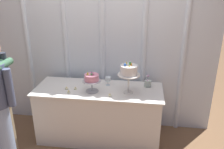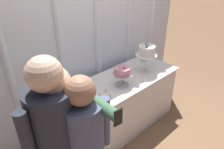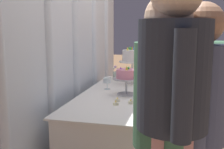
{
  "view_description": "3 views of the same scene",
  "coord_description": "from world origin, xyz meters",
  "px_view_note": "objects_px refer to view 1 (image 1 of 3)",
  "views": [
    {
      "loc": [
        0.58,
        -2.75,
        2.14
      ],
      "look_at": [
        0.18,
        0.14,
        1.0
      ],
      "focal_mm": 37.39,
      "sensor_mm": 36.0,
      "label": 1
    },
    {
      "loc": [
        -1.69,
        -1.54,
        2.19
      ],
      "look_at": [
        -0.06,
        0.19,
        0.86
      ],
      "focal_mm": 33.78,
      "sensor_mm": 36.0,
      "label": 2
    },
    {
      "loc": [
        -2.47,
        -0.44,
        1.4
      ],
      "look_at": [
        0.05,
        0.17,
        0.96
      ],
      "focal_mm": 43.0,
      "sensor_mm": 36.0,
      "label": 3
    }
  ],
  "objects_px": {
    "cake_display_nearleft": "(92,79)",
    "tealight_near_left": "(69,92)",
    "cake_display_nearright": "(129,71)",
    "flower_vase": "(148,83)",
    "tealight_far_right": "(110,95)",
    "tealight_far_left": "(67,88)",
    "cake_table": "(99,114)",
    "tealight_near_right": "(75,89)",
    "wine_glass": "(108,79)"
  },
  "relations": [
    {
      "from": "tealight_far_left",
      "to": "tealight_near_left",
      "type": "bearing_deg",
      "value": -60.05
    },
    {
      "from": "cake_display_nearright",
      "to": "wine_glass",
      "type": "distance_m",
      "value": 0.42
    },
    {
      "from": "cake_display_nearleft",
      "to": "tealight_near_left",
      "type": "xyz_separation_m",
      "value": [
        -0.29,
        -0.09,
        -0.16
      ]
    },
    {
      "from": "cake_display_nearleft",
      "to": "cake_display_nearright",
      "type": "xyz_separation_m",
      "value": [
        0.48,
        0.02,
        0.13
      ]
    },
    {
      "from": "cake_table",
      "to": "tealight_far_right",
      "type": "height_order",
      "value": "tealight_far_right"
    },
    {
      "from": "wine_glass",
      "to": "tealight_far_left",
      "type": "xyz_separation_m",
      "value": [
        -0.54,
        -0.21,
        -0.08
      ]
    },
    {
      "from": "flower_vase",
      "to": "tealight_near_left",
      "type": "bearing_deg",
      "value": -161.33
    },
    {
      "from": "cake_display_nearright",
      "to": "tealight_near_left",
      "type": "distance_m",
      "value": 0.84
    },
    {
      "from": "tealight_far_left",
      "to": "tealight_near_right",
      "type": "xyz_separation_m",
      "value": [
        0.12,
        0.01,
        -0.0
      ]
    },
    {
      "from": "wine_glass",
      "to": "tealight_far_right",
      "type": "relative_size",
      "value": 2.96
    },
    {
      "from": "tealight_near_left",
      "to": "tealight_near_right",
      "type": "xyz_separation_m",
      "value": [
        0.05,
        0.13,
        -0.0
      ]
    },
    {
      "from": "tealight_near_left",
      "to": "cake_display_nearleft",
      "type": "bearing_deg",
      "value": 17.57
    },
    {
      "from": "tealight_near_left",
      "to": "cake_display_nearright",
      "type": "bearing_deg",
      "value": 8.6
    },
    {
      "from": "tealight_far_left",
      "to": "tealight_near_left",
      "type": "xyz_separation_m",
      "value": [
        0.06,
        -0.11,
        0.0
      ]
    },
    {
      "from": "tealight_far_right",
      "to": "flower_vase",
      "type": "bearing_deg",
      "value": 37.41
    },
    {
      "from": "cake_table",
      "to": "flower_vase",
      "type": "height_order",
      "value": "flower_vase"
    },
    {
      "from": "cake_display_nearleft",
      "to": "tealight_near_right",
      "type": "height_order",
      "value": "cake_display_nearleft"
    },
    {
      "from": "tealight_near_left",
      "to": "tealight_far_right",
      "type": "relative_size",
      "value": 1.0
    },
    {
      "from": "tealight_far_left",
      "to": "cake_table",
      "type": "bearing_deg",
      "value": 9.89
    },
    {
      "from": "tealight_far_left",
      "to": "cake_display_nearright",
      "type": "bearing_deg",
      "value": 0.31
    },
    {
      "from": "tealight_near_left",
      "to": "tealight_near_right",
      "type": "height_order",
      "value": "tealight_near_left"
    },
    {
      "from": "cake_display_nearleft",
      "to": "cake_table",
      "type": "bearing_deg",
      "value": 53.98
    },
    {
      "from": "tealight_near_right",
      "to": "tealight_far_right",
      "type": "height_order",
      "value": "tealight_far_right"
    },
    {
      "from": "flower_vase",
      "to": "tealight_far_right",
      "type": "bearing_deg",
      "value": -142.59
    },
    {
      "from": "cake_display_nearright",
      "to": "wine_glass",
      "type": "xyz_separation_m",
      "value": [
        -0.3,
        0.21,
        -0.21
      ]
    },
    {
      "from": "flower_vase",
      "to": "tealight_far_left",
      "type": "xyz_separation_m",
      "value": [
        -1.09,
        -0.24,
        -0.04
      ]
    },
    {
      "from": "cake_display_nearleft",
      "to": "wine_glass",
      "type": "height_order",
      "value": "cake_display_nearleft"
    },
    {
      "from": "cake_display_nearleft",
      "to": "tealight_far_left",
      "type": "distance_m",
      "value": 0.39
    },
    {
      "from": "cake_display_nearleft",
      "to": "tealight_far_right",
      "type": "distance_m",
      "value": 0.32
    },
    {
      "from": "wine_glass",
      "to": "tealight_far_left",
      "type": "distance_m",
      "value": 0.58
    },
    {
      "from": "tealight_far_right",
      "to": "tealight_near_left",
      "type": "bearing_deg",
      "value": 177.98
    },
    {
      "from": "cake_display_nearright",
      "to": "tealight_far_left",
      "type": "bearing_deg",
      "value": -179.69
    },
    {
      "from": "cake_display_nearright",
      "to": "tealight_far_left",
      "type": "height_order",
      "value": "cake_display_nearright"
    },
    {
      "from": "cake_display_nearright",
      "to": "tealight_near_right",
      "type": "relative_size",
      "value": 9.73
    },
    {
      "from": "cake_display_nearleft",
      "to": "tealight_near_right",
      "type": "xyz_separation_m",
      "value": [
        -0.24,
        0.03,
        -0.17
      ]
    },
    {
      "from": "cake_table",
      "to": "wine_glass",
      "type": "distance_m",
      "value": 0.52
    },
    {
      "from": "flower_vase",
      "to": "cake_display_nearleft",
      "type": "bearing_deg",
      "value": -160.89
    },
    {
      "from": "flower_vase",
      "to": "tealight_near_right",
      "type": "bearing_deg",
      "value": -167.18
    },
    {
      "from": "tealight_far_right",
      "to": "tealight_near_right",
      "type": "bearing_deg",
      "value": 163.62
    },
    {
      "from": "cake_table",
      "to": "cake_display_nearright",
      "type": "distance_m",
      "value": 0.81
    },
    {
      "from": "wine_glass",
      "to": "flower_vase",
      "type": "bearing_deg",
      "value": 2.5
    },
    {
      "from": "tealight_near_right",
      "to": "cake_table",
      "type": "bearing_deg",
      "value": 11.21
    },
    {
      "from": "cake_table",
      "to": "tealight_far_left",
      "type": "bearing_deg",
      "value": -170.11
    },
    {
      "from": "flower_vase",
      "to": "tealight_near_left",
      "type": "height_order",
      "value": "flower_vase"
    },
    {
      "from": "cake_display_nearleft",
      "to": "tealight_near_left",
      "type": "relative_size",
      "value": 6.7
    },
    {
      "from": "cake_display_nearright",
      "to": "tealight_near_right",
      "type": "bearing_deg",
      "value": 179.28
    },
    {
      "from": "cake_display_nearright",
      "to": "tealight_near_right",
      "type": "xyz_separation_m",
      "value": [
        -0.72,
        0.01,
        -0.29
      ]
    },
    {
      "from": "tealight_near_left",
      "to": "flower_vase",
      "type": "bearing_deg",
      "value": 18.67
    },
    {
      "from": "cake_display_nearleft",
      "to": "tealight_far_right",
      "type": "height_order",
      "value": "cake_display_nearleft"
    },
    {
      "from": "cake_table",
      "to": "tealight_near_left",
      "type": "xyz_separation_m",
      "value": [
        -0.36,
        -0.19,
        0.41
      ]
    }
  ]
}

